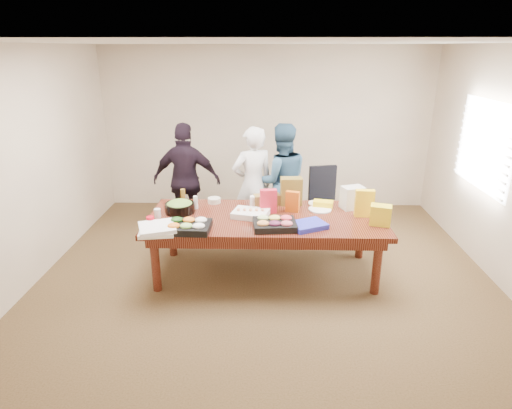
{
  "coord_description": "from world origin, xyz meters",
  "views": [
    {
      "loc": [
        0.01,
        -4.78,
        2.66
      ],
      "look_at": [
        -0.12,
        0.1,
        0.87
      ],
      "focal_mm": 30.25,
      "sensor_mm": 36.0,
      "label": 1
    }
  ],
  "objects_px": {
    "conference_table": "(266,245)",
    "office_chair": "(323,204)",
    "salad_bowl": "(180,208)",
    "person_right": "(281,181)",
    "sheet_cake": "(251,214)",
    "person_center": "(253,185)"
  },
  "relations": [
    {
      "from": "sheet_cake",
      "to": "conference_table",
      "type": "bearing_deg",
      "value": 13.98
    },
    {
      "from": "conference_table",
      "to": "person_center",
      "type": "bearing_deg",
      "value": 100.61
    },
    {
      "from": "person_center",
      "to": "person_right",
      "type": "distance_m",
      "value": 0.43
    },
    {
      "from": "person_center",
      "to": "salad_bowl",
      "type": "relative_size",
      "value": 4.61
    },
    {
      "from": "office_chair",
      "to": "salad_bowl",
      "type": "distance_m",
      "value": 2.18
    },
    {
      "from": "sheet_cake",
      "to": "person_right",
      "type": "bearing_deg",
      "value": 85.4
    },
    {
      "from": "person_right",
      "to": "salad_bowl",
      "type": "bearing_deg",
      "value": 29.62
    },
    {
      "from": "sheet_cake",
      "to": "salad_bowl",
      "type": "xyz_separation_m",
      "value": [
        -0.87,
        0.12,
        0.02
      ]
    },
    {
      "from": "sheet_cake",
      "to": "salad_bowl",
      "type": "relative_size",
      "value": 1.14
    },
    {
      "from": "person_center",
      "to": "person_right",
      "type": "xyz_separation_m",
      "value": [
        0.4,
        0.16,
        0.01
      ]
    },
    {
      "from": "conference_table",
      "to": "office_chair",
      "type": "xyz_separation_m",
      "value": [
        0.83,
        1.16,
        0.11
      ]
    },
    {
      "from": "conference_table",
      "to": "office_chair",
      "type": "height_order",
      "value": "office_chair"
    },
    {
      "from": "conference_table",
      "to": "sheet_cake",
      "type": "height_order",
      "value": "sheet_cake"
    },
    {
      "from": "person_right",
      "to": "office_chair",
      "type": "bearing_deg",
      "value": 168.62
    },
    {
      "from": "conference_table",
      "to": "office_chair",
      "type": "bearing_deg",
      "value": 54.39
    },
    {
      "from": "person_right",
      "to": "sheet_cake",
      "type": "height_order",
      "value": "person_right"
    },
    {
      "from": "conference_table",
      "to": "salad_bowl",
      "type": "xyz_separation_m",
      "value": [
        -1.05,
        0.12,
        0.43
      ]
    },
    {
      "from": "person_center",
      "to": "office_chair",
      "type": "bearing_deg",
      "value": 165.38
    },
    {
      "from": "person_center",
      "to": "conference_table",
      "type": "bearing_deg",
      "value": 77.7
    },
    {
      "from": "person_right",
      "to": "conference_table",
      "type": "bearing_deg",
      "value": 69.51
    },
    {
      "from": "conference_table",
      "to": "salad_bowl",
      "type": "distance_m",
      "value": 1.15
    },
    {
      "from": "salad_bowl",
      "to": "conference_table",
      "type": "bearing_deg",
      "value": -6.42
    }
  ]
}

